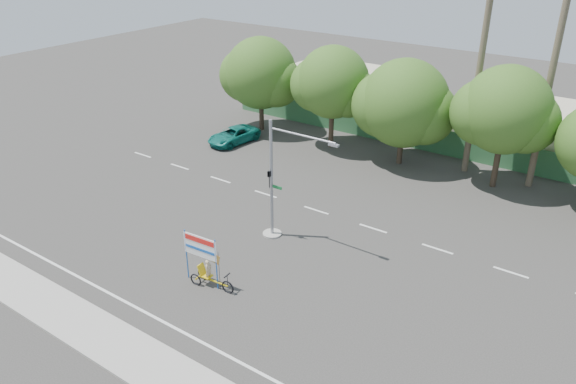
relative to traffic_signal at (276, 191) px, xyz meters
The scene contains 14 objects.
ground 5.40m from the traffic_signal, 61.13° to the right, with size 120.00×120.00×0.00m, color #33302D.
sidewalk_near 12.04m from the traffic_signal, 79.17° to the right, with size 50.00×2.40×0.12m, color gray.
fence 17.76m from the traffic_signal, 82.85° to the left, with size 38.00×0.08×2.00m, color #336B3D.
building_left 23.38m from the traffic_signal, 109.52° to the left, with size 12.00×8.00×4.00m, color beige.
building_right 24.29m from the traffic_signal, 65.15° to the left, with size 14.00×8.00×3.60m, color beige.
tree_far_left 18.45m from the traffic_signal, 130.22° to the left, with size 7.14×6.00×7.96m.
tree_left 14.99m from the traffic_signal, 109.08° to the left, with size 6.66×5.60×8.07m.
tree_center 14.15m from the traffic_signal, 85.33° to the left, with size 7.62×6.40×7.85m.
tree_right 16.38m from the traffic_signal, 59.83° to the left, with size 6.90×5.80×8.36m.
palm_tall 20.04m from the traffic_signal, 56.69° to the left, with size 3.73×3.79×17.45m.
palm_short 17.56m from the traffic_signal, 69.84° to the left, with size 3.73×3.79×14.45m.
traffic_signal is the anchor object (origin of this frame).
trike_billboard 6.12m from the traffic_signal, 90.05° to the right, with size 2.91×0.71×2.86m.
pickup_truck 15.64m from the traffic_signal, 139.09° to the left, with size 2.12×4.61×1.28m, color #0F6C5F.
Camera 1 is at (14.51, -18.60, 16.59)m, focal length 35.00 mm.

